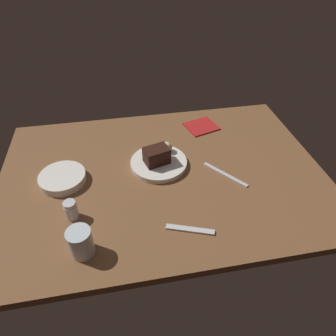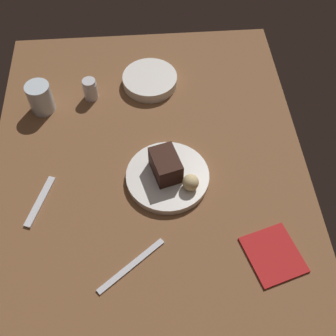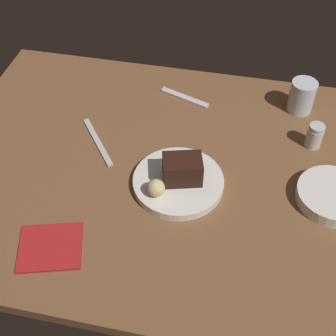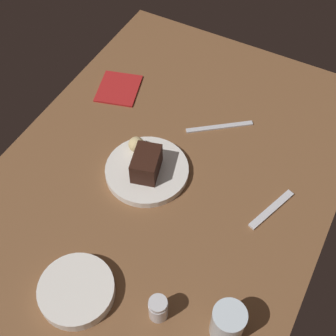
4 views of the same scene
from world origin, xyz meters
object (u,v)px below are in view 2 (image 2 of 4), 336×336
at_px(dessert_plate, 166,177).
at_px(salt_shaker, 89,89).
at_px(bread_roll, 189,182).
at_px(chocolate_cake_slice, 164,165).
at_px(water_glass, 39,98).
at_px(butter_knife, 130,266).
at_px(dessert_spoon, 39,201).
at_px(folded_napkin, 272,255).
at_px(side_bowl, 149,80).

distance_m(dessert_plate, salt_shaker, 0.37).
bearing_deg(bread_roll, chocolate_cake_slice, 49.79).
relative_size(water_glass, butter_knife, 0.48).
xyz_separation_m(dessert_spoon, folded_napkin, (-0.19, -0.55, -0.00)).
height_order(dessert_plate, chocolate_cake_slice, chocolate_cake_slice).
bearing_deg(chocolate_cake_slice, side_bowl, 3.83).
relative_size(water_glass, side_bowl, 0.55).
distance_m(bread_roll, dessert_spoon, 0.38).
relative_size(dessert_plate, side_bowl, 1.30).
relative_size(dessert_plate, folded_napkin, 1.62).
height_order(water_glass, folded_napkin, water_glass).
xyz_separation_m(dessert_plate, folded_napkin, (-0.23, -0.23, -0.01)).
xyz_separation_m(water_glass, dessert_spoon, (-0.32, -0.02, -0.04)).
height_order(chocolate_cake_slice, salt_shaker, chocolate_cake_slice).
bearing_deg(chocolate_cake_slice, salt_shaker, 33.47).
bearing_deg(butter_knife, water_glass, 78.14).
xyz_separation_m(dessert_plate, bread_roll, (-0.04, -0.05, 0.03)).
distance_m(chocolate_cake_slice, side_bowl, 0.35).
xyz_separation_m(side_bowl, dessert_spoon, (-0.40, 0.30, -0.01)).
height_order(chocolate_cake_slice, folded_napkin, chocolate_cake_slice).
distance_m(dessert_plate, butter_knife, 0.25).
height_order(salt_shaker, butter_knife, salt_shaker).
distance_m(chocolate_cake_slice, salt_shaker, 0.36).
xyz_separation_m(chocolate_cake_slice, bread_roll, (-0.05, -0.06, -0.01)).
xyz_separation_m(water_glass, folded_napkin, (-0.51, -0.57, -0.04)).
relative_size(dessert_plate, salt_shaker, 3.24).
relative_size(bread_roll, salt_shaker, 0.63).
bearing_deg(chocolate_cake_slice, dessert_plate, -151.48).
bearing_deg(folded_napkin, butter_knife, 90.35).
bearing_deg(dessert_plate, salt_shaker, 33.35).
relative_size(side_bowl, butter_knife, 0.87).
bearing_deg(salt_shaker, side_bowl, -76.31).
xyz_separation_m(water_glass, butter_knife, (-0.51, -0.24, -0.04)).
relative_size(side_bowl, folded_napkin, 1.25).
height_order(side_bowl, butter_knife, side_bowl).
xyz_separation_m(salt_shaker, side_bowl, (0.04, -0.18, -0.02)).
xyz_separation_m(bread_roll, dessert_spoon, (-0.00, 0.38, -0.04)).
relative_size(salt_shaker, water_glass, 0.73).
bearing_deg(dessert_spoon, salt_shaker, 1.22).
relative_size(butter_knife, folded_napkin, 1.43).
bearing_deg(water_glass, butter_knife, -154.40).
bearing_deg(salt_shaker, dessert_plate, -146.65).
distance_m(side_bowl, dessert_spoon, 0.50).
distance_m(salt_shaker, butter_knife, 0.56).
bearing_deg(dessert_plate, dessert_spoon, 97.94).
bearing_deg(chocolate_cake_slice, dessert_spoon, 99.46).
height_order(water_glass, side_bowl, water_glass).
relative_size(bread_roll, dessert_spoon, 0.28).
xyz_separation_m(dessert_spoon, butter_knife, (-0.19, -0.22, -0.00)).
bearing_deg(dessert_plate, side_bowl, 4.45).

